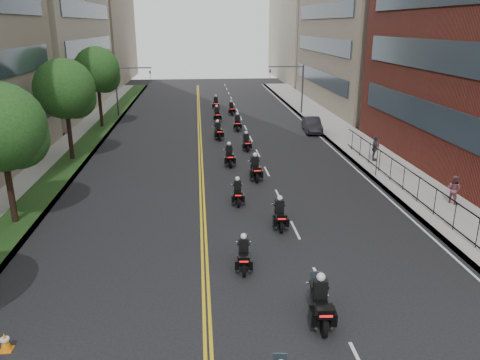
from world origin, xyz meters
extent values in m
cube|color=gray|center=(12.00, 25.00, 0.07)|extent=(4.00, 90.00, 0.15)
cube|color=gray|center=(-12.00, 25.00, 0.07)|extent=(4.00, 90.00, 0.15)
cube|color=#163714|center=(-11.20, 25.00, 0.17)|extent=(2.00, 90.00, 0.04)
cube|color=#333F4C|center=(13.95, 17.00, 3.50)|extent=(0.12, 25.80, 1.80)
cube|color=#333F4C|center=(13.95, 17.00, 7.50)|extent=(0.12, 25.80, 1.80)
cube|color=#333F4C|center=(13.95, 48.00, 3.50)|extent=(0.12, 24.08, 1.80)
cube|color=#333F4C|center=(13.95, 48.00, 7.50)|extent=(0.12, 24.08, 1.80)
cube|color=#333F4C|center=(13.95, 48.00, 11.50)|extent=(0.12, 24.08, 1.80)
cube|color=#9E987F|center=(21.50, 78.00, 13.00)|extent=(15.00, 28.00, 26.00)
cube|color=#333F4C|center=(-13.95, 48.00, 3.50)|extent=(0.12, 24.08, 1.80)
cube|color=#333F4C|center=(-13.95, 48.00, 7.50)|extent=(0.12, 24.08, 1.80)
cube|color=#333F4C|center=(-13.95, 48.00, 11.50)|extent=(0.12, 24.08, 1.80)
cube|color=gray|center=(-22.00, 78.00, 13.00)|extent=(16.00, 28.00, 26.00)
cube|color=black|center=(11.00, 12.00, 1.60)|extent=(0.05, 28.00, 0.05)
cube|color=black|center=(11.00, 12.00, 0.30)|extent=(0.05, 28.00, 0.05)
cylinder|color=black|center=(-11.20, 12.00, 2.42)|extent=(0.32, 0.32, 4.83)
sphere|color=#1B4517|center=(-11.20, 12.00, 5.18)|extent=(4.40, 4.40, 4.40)
sphere|color=#1B4517|center=(-10.60, 12.40, 4.49)|extent=(3.08, 3.08, 3.08)
cylinder|color=black|center=(-11.20, 24.00, 2.55)|extent=(0.32, 0.32, 5.11)
sphere|color=#1B4517|center=(-11.20, 24.00, 5.47)|extent=(4.40, 4.40, 4.40)
sphere|color=#1B4517|center=(-10.60, 24.40, 4.75)|extent=(3.08, 3.08, 3.08)
cylinder|color=black|center=(-11.20, 36.00, 2.69)|extent=(0.32, 0.32, 5.39)
sphere|color=#1B4517|center=(-11.20, 36.00, 5.78)|extent=(4.40, 4.40, 4.40)
sphere|color=#1B4517|center=(-10.60, 36.40, 5.00)|extent=(3.08, 3.08, 3.08)
cylinder|color=#3F3F44|center=(10.50, 42.00, 2.80)|extent=(0.18, 0.18, 5.60)
cylinder|color=#3F3F44|center=(8.50, 42.00, 5.40)|extent=(4.00, 0.14, 0.14)
imported|color=black|center=(6.70, 42.00, 4.60)|extent=(0.16, 0.20, 1.00)
cylinder|color=#3F3F44|center=(-10.50, 42.00, 2.80)|extent=(0.18, 0.18, 5.60)
cylinder|color=#3F3F44|center=(-8.50, 42.00, 5.40)|extent=(4.00, 0.14, 0.14)
imported|color=black|center=(-6.70, 42.00, 4.60)|extent=(0.16, 0.20, 1.00)
cylinder|color=black|center=(2.42, 1.53, 0.37)|extent=(0.21, 0.75, 0.74)
cylinder|color=black|center=(2.55, 3.28, 0.37)|extent=(0.21, 0.75, 0.74)
cube|color=black|center=(2.48, 2.40, 0.68)|extent=(0.57, 1.51, 0.44)
cube|color=silver|center=(2.49, 2.46, 0.43)|extent=(0.46, 0.63, 0.33)
cube|color=black|center=(2.42, 1.53, 0.94)|extent=(0.60, 0.50, 0.35)
cube|color=red|center=(2.40, 1.30, 0.92)|extent=(0.44, 0.06, 0.08)
cube|color=black|center=(2.49, 2.46, 1.23)|extent=(0.50, 0.34, 0.68)
sphere|color=silver|center=(2.49, 2.47, 1.68)|extent=(0.32, 0.32, 0.32)
cylinder|color=black|center=(0.14, 5.66, 0.32)|extent=(0.18, 0.64, 0.63)
cylinder|color=black|center=(0.27, 7.15, 0.32)|extent=(0.18, 0.64, 0.63)
cube|color=black|center=(0.20, 6.40, 0.58)|extent=(0.49, 1.29, 0.37)
cube|color=silver|center=(0.21, 6.45, 0.36)|extent=(0.40, 0.54, 0.28)
cube|color=black|center=(0.14, 5.66, 0.80)|extent=(0.52, 0.43, 0.30)
cube|color=red|center=(0.13, 5.47, 0.78)|extent=(0.37, 0.06, 0.07)
cube|color=black|center=(0.21, 6.45, 1.05)|extent=(0.43, 0.29, 0.58)
sphere|color=silver|center=(0.21, 6.46, 1.44)|extent=(0.27, 0.27, 0.27)
cylinder|color=black|center=(2.42, 9.74, 0.34)|extent=(0.18, 0.69, 0.68)
cylinder|color=black|center=(2.51, 11.33, 0.34)|extent=(0.18, 0.69, 0.68)
cube|color=black|center=(2.47, 10.53, 0.62)|extent=(0.50, 1.37, 0.40)
cube|color=silver|center=(2.47, 10.58, 0.39)|extent=(0.41, 0.57, 0.30)
cube|color=black|center=(2.42, 9.74, 0.86)|extent=(0.54, 0.45, 0.32)
cube|color=red|center=(2.41, 9.53, 0.84)|extent=(0.40, 0.05, 0.07)
cube|color=black|center=(2.47, 10.58, 1.12)|extent=(0.45, 0.30, 0.62)
sphere|color=silver|center=(2.47, 10.59, 1.54)|extent=(0.29, 0.29, 0.29)
cylinder|color=black|center=(0.58, 13.36, 0.32)|extent=(0.16, 0.64, 0.64)
cylinder|color=black|center=(0.64, 14.87, 0.32)|extent=(0.16, 0.64, 0.64)
cube|color=black|center=(0.61, 14.12, 0.58)|extent=(0.44, 1.28, 0.38)
cube|color=silver|center=(0.61, 14.16, 0.37)|extent=(0.38, 0.53, 0.28)
cube|color=black|center=(0.58, 13.36, 0.81)|extent=(0.50, 0.41, 0.30)
cube|color=red|center=(0.57, 13.17, 0.79)|extent=(0.38, 0.04, 0.07)
cube|color=black|center=(0.61, 14.16, 1.05)|extent=(0.42, 0.28, 0.58)
sphere|color=silver|center=(0.61, 14.17, 1.45)|extent=(0.27, 0.27, 0.27)
cylinder|color=black|center=(2.17, 17.57, 0.37)|extent=(0.16, 0.73, 0.73)
cylinder|color=black|center=(2.15, 19.29, 0.37)|extent=(0.16, 0.73, 0.73)
cube|color=black|center=(2.16, 18.43, 0.67)|extent=(0.47, 1.46, 0.43)
cube|color=silver|center=(2.16, 18.49, 0.42)|extent=(0.42, 0.60, 0.32)
cube|color=black|center=(2.17, 17.57, 0.93)|extent=(0.57, 0.46, 0.34)
cube|color=red|center=(2.17, 17.34, 0.91)|extent=(0.43, 0.04, 0.08)
cube|color=black|center=(2.16, 18.49, 1.21)|extent=(0.48, 0.31, 0.67)
sphere|color=silver|center=(2.16, 18.50, 1.66)|extent=(0.31, 0.31, 0.31)
cylinder|color=black|center=(0.67, 21.05, 0.35)|extent=(0.16, 0.71, 0.71)
cylinder|color=black|center=(0.63, 22.71, 0.35)|extent=(0.16, 0.71, 0.71)
cube|color=black|center=(0.65, 21.88, 0.65)|extent=(0.47, 1.42, 0.42)
cube|color=silver|center=(0.65, 21.93, 0.41)|extent=(0.41, 0.58, 0.31)
cube|color=black|center=(0.67, 21.05, 0.90)|extent=(0.55, 0.45, 0.33)
cube|color=red|center=(0.68, 20.83, 0.87)|extent=(0.42, 0.04, 0.07)
cube|color=black|center=(0.65, 21.93, 1.17)|extent=(0.47, 0.30, 0.65)
sphere|color=silver|center=(0.65, 21.94, 1.60)|extent=(0.30, 0.30, 0.30)
cylinder|color=black|center=(2.38, 25.38, 0.32)|extent=(0.15, 0.65, 0.64)
cylinder|color=black|center=(2.34, 26.89, 0.32)|extent=(0.15, 0.65, 0.64)
cube|color=black|center=(2.36, 26.13, 0.59)|extent=(0.43, 1.28, 0.38)
cube|color=silver|center=(2.36, 26.18, 0.37)|extent=(0.37, 0.53, 0.28)
cube|color=black|center=(2.38, 25.38, 0.81)|extent=(0.50, 0.41, 0.30)
cube|color=red|center=(2.39, 25.18, 0.79)|extent=(0.38, 0.04, 0.07)
cube|color=black|center=(2.36, 26.18, 1.06)|extent=(0.42, 0.27, 0.59)
sphere|color=silver|center=(2.36, 26.19, 1.45)|extent=(0.27, 0.27, 0.27)
cylinder|color=black|center=(0.29, 29.42, 0.36)|extent=(0.23, 0.73, 0.72)
cylinder|color=black|center=(0.09, 31.09, 0.36)|extent=(0.23, 0.73, 0.72)
cube|color=black|center=(0.19, 30.26, 0.65)|extent=(0.61, 1.47, 0.42)
cube|color=silver|center=(0.18, 30.31, 0.41)|extent=(0.47, 0.62, 0.32)
cube|color=black|center=(0.29, 29.42, 0.91)|extent=(0.60, 0.51, 0.34)
cube|color=red|center=(0.32, 29.20, 0.89)|extent=(0.42, 0.08, 0.07)
cube|color=black|center=(0.18, 30.31, 1.18)|extent=(0.50, 0.35, 0.65)
sphere|color=silver|center=(0.18, 30.32, 1.62)|extent=(0.31, 0.31, 0.31)
cylinder|color=black|center=(2.25, 32.99, 0.35)|extent=(0.18, 0.72, 0.71)
cylinder|color=black|center=(2.34, 34.66, 0.35)|extent=(0.18, 0.72, 0.71)
cube|color=black|center=(2.29, 33.83, 0.65)|extent=(0.52, 1.43, 0.42)
cube|color=silver|center=(2.30, 33.88, 0.41)|extent=(0.43, 0.60, 0.31)
cube|color=black|center=(2.25, 32.99, 0.90)|extent=(0.57, 0.47, 0.33)
cube|color=red|center=(2.24, 32.77, 0.88)|extent=(0.42, 0.05, 0.07)
cube|color=black|center=(2.30, 33.88, 1.17)|extent=(0.47, 0.32, 0.65)
sphere|color=silver|center=(2.30, 33.89, 1.61)|extent=(0.30, 0.30, 0.30)
cylinder|color=black|center=(0.52, 37.57, 0.36)|extent=(0.19, 0.73, 0.73)
cylinder|color=black|center=(0.42, 39.28, 0.36)|extent=(0.19, 0.73, 0.73)
cube|color=black|center=(0.47, 38.43, 0.66)|extent=(0.53, 1.46, 0.43)
cube|color=silver|center=(0.47, 38.48, 0.42)|extent=(0.44, 0.61, 0.32)
cube|color=black|center=(0.52, 37.57, 0.92)|extent=(0.58, 0.48, 0.34)
cube|color=red|center=(0.53, 37.35, 0.90)|extent=(0.43, 0.06, 0.07)
cube|color=black|center=(0.47, 38.48, 1.20)|extent=(0.49, 0.33, 0.66)
sphere|color=silver|center=(0.47, 38.49, 1.64)|extent=(0.31, 0.31, 0.31)
cylinder|color=black|center=(2.33, 41.41, 0.34)|extent=(0.15, 0.68, 0.68)
cylinder|color=black|center=(2.30, 43.00, 0.34)|extent=(0.15, 0.68, 0.68)
cube|color=black|center=(2.31, 42.21, 0.62)|extent=(0.44, 1.35, 0.40)
cube|color=silver|center=(2.31, 42.26, 0.39)|extent=(0.39, 0.55, 0.30)
cube|color=black|center=(2.33, 41.41, 0.85)|extent=(0.52, 0.43, 0.32)
cube|color=red|center=(2.33, 41.20, 0.83)|extent=(0.40, 0.04, 0.07)
cube|color=black|center=(2.31, 42.26, 1.11)|extent=(0.44, 0.29, 0.62)
sphere|color=silver|center=(2.31, 42.27, 1.53)|extent=(0.29, 0.29, 0.29)
cylinder|color=black|center=(0.63, 45.09, 0.36)|extent=(0.18, 0.73, 0.73)
cylinder|color=black|center=(0.69, 46.79, 0.36)|extent=(0.18, 0.73, 0.73)
cube|color=black|center=(0.66, 45.94, 0.66)|extent=(0.50, 1.46, 0.43)
cube|color=silver|center=(0.66, 45.99, 0.42)|extent=(0.43, 0.60, 0.32)
cube|color=black|center=(0.63, 45.09, 0.92)|extent=(0.57, 0.47, 0.34)
cube|color=red|center=(0.62, 44.86, 0.90)|extent=(0.43, 0.05, 0.07)
cube|color=black|center=(0.66, 45.99, 1.20)|extent=(0.48, 0.32, 0.66)
sphere|color=silver|center=(0.66, 46.00, 1.65)|extent=(0.31, 0.31, 0.31)
imported|color=black|center=(9.40, 32.31, 0.71)|extent=(1.82, 4.39, 1.41)
imported|color=#7E4552|center=(12.91, 12.56, 0.97)|extent=(0.95, 1.01, 1.64)
imported|color=#3B3D43|center=(11.59, 21.56, 1.10)|extent=(0.81, 1.20, 1.89)
cube|color=orange|center=(-7.90, 1.73, 0.01)|extent=(0.38, 0.38, 0.03)
cone|color=orange|center=(-7.90, 1.73, 0.32)|extent=(0.36, 0.36, 0.64)
cylinder|color=silver|center=(-7.90, 1.73, 0.41)|extent=(0.28, 0.28, 0.07)
camera|label=1|loc=(-1.57, -11.39, 9.93)|focal=35.00mm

